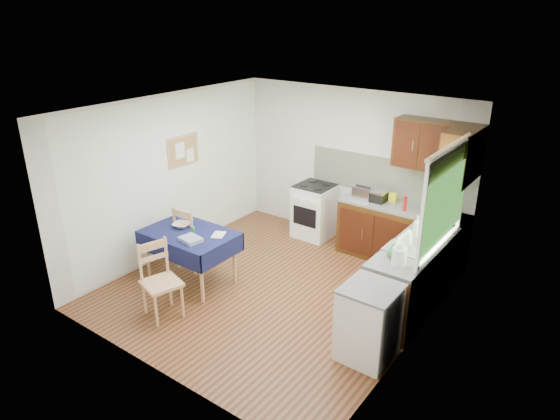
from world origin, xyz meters
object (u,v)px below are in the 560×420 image
Objects in this scene: dining_table at (190,239)px; chair_near at (160,278)px; kettle at (399,255)px; dish_rack at (404,248)px; sandwich_press at (377,196)px; toaster at (363,193)px; chair_far at (191,236)px.

chair_near reaches higher than dining_table.
dish_rack is at bearing 104.73° from kettle.
kettle is at bearing -44.29° from chair_near.
dining_table is at bearing -141.74° from sandwich_press.
toaster reaches higher than dish_rack.
kettle is at bearing -71.97° from sandwich_press.
kettle is (2.53, 1.40, 0.51)m from chair_near.
dining_table is 4.37× the size of toaster.
toaster is at bearing 128.62° from kettle.
chair_far is at bearing 43.93° from chair_near.
dish_rack reaches higher than sandwich_press.
chair_far is at bearing -174.36° from kettle.
sandwich_press reaches higher than chair_far.
chair_far is 2.86m from sandwich_press.
toaster reaches higher than dining_table.
kettle is at bearing -174.41° from chair_far.
kettle is (3.09, 0.30, 0.50)m from chair_far.
chair_far is 3.09m from dish_rack.
dining_table is 2.90m from dish_rack.
sandwich_press is at bearing 68.36° from dining_table.
toaster is at bearing -4.94° from chair_near.
sandwich_press is at bearing 146.01° from dish_rack.
sandwich_press is 1.66m from dish_rack.
sandwich_press reaches higher than dining_table.
dish_rack is (1.01, -1.32, -0.06)m from sandwich_press.
kettle reaches higher than toaster.
chair_near is at bearing -54.93° from dining_table.
chair_near is (0.56, -1.09, -0.01)m from chair_far.
chair_far is 3.41× the size of sandwich_press.
kettle is at bearing -67.41° from toaster.
chair_near is at bearing -127.75° from toaster.
toaster is 1.01× the size of kettle.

